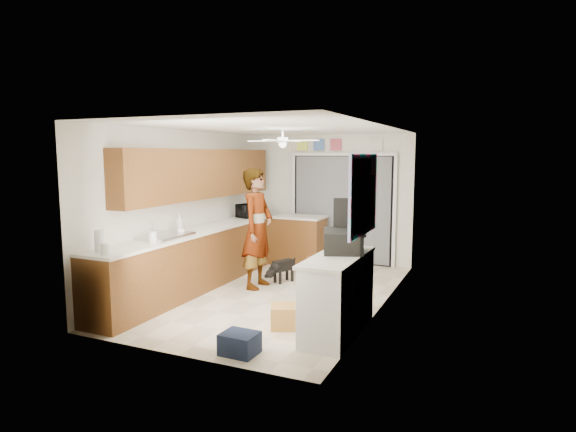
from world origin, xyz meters
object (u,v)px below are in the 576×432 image
(suitcase, at_px, (343,241))
(dog, at_px, (284,270))
(cup, at_px, (181,232))
(microwave, at_px, (250,211))
(paper_towel_roll, at_px, (100,241))
(man, at_px, (257,228))
(navy_crate, at_px, (240,343))
(soap_bottle, at_px, (179,222))
(cardboard_box, at_px, (289,316))

(suitcase, bearing_deg, dog, 113.87)
(cup, bearing_deg, dog, 52.07)
(microwave, xyz_separation_m, paper_towel_roll, (-0.13, -3.59, 0.01))
(man, bearing_deg, cup, 138.60)
(cup, xyz_separation_m, navy_crate, (1.82, -1.49, -0.87))
(suitcase, relative_size, dog, 1.15)
(suitcase, bearing_deg, man, 127.35)
(soap_bottle, height_order, cardboard_box, soap_bottle)
(cup, height_order, navy_crate, cup)
(suitcase, bearing_deg, microwave, 117.54)
(microwave, relative_size, dog, 0.87)
(suitcase, bearing_deg, cup, 155.19)
(cardboard_box, xyz_separation_m, navy_crate, (-0.17, -0.94, -0.02))
(dog, bearing_deg, navy_crate, -49.97)
(soap_bottle, distance_m, dog, 1.89)
(soap_bottle, relative_size, cardboard_box, 0.63)
(cup, bearing_deg, microwave, 89.62)
(suitcase, relative_size, cardboard_box, 1.37)
(cup, bearing_deg, suitcase, -5.24)
(soap_bottle, bearing_deg, cup, -50.84)
(microwave, bearing_deg, dog, -108.21)
(man, bearing_deg, navy_crate, -157.16)
(navy_crate, bearing_deg, suitcase, 59.42)
(soap_bottle, height_order, navy_crate, soap_bottle)
(cardboard_box, bearing_deg, paper_towel_roll, -156.86)
(microwave, xyz_separation_m, cardboard_box, (1.98, -2.69, -0.93))
(microwave, bearing_deg, suitcase, -114.41)
(suitcase, bearing_deg, paper_towel_roll, -175.12)
(navy_crate, bearing_deg, microwave, 116.53)
(soap_bottle, bearing_deg, navy_crate, -40.66)
(cup, height_order, paper_towel_roll, paper_towel_roll)
(soap_bottle, bearing_deg, suitcase, -10.00)
(cup, relative_size, cardboard_box, 0.25)
(dog, bearing_deg, man, -95.22)
(paper_towel_roll, distance_m, man, 2.54)
(soap_bottle, distance_m, cup, 0.34)
(paper_towel_roll, height_order, suitcase, paper_towel_roll)
(paper_towel_roll, relative_size, navy_crate, 0.71)
(suitcase, height_order, cardboard_box, suitcase)
(paper_towel_roll, bearing_deg, soap_bottle, 92.99)
(cardboard_box, distance_m, man, 2.06)
(soap_bottle, height_order, dog, soap_bottle)
(microwave, relative_size, cup, 4.10)
(cardboard_box, bearing_deg, navy_crate, -100.08)
(cardboard_box, height_order, dog, dog)
(soap_bottle, distance_m, man, 1.21)
(man, bearing_deg, dog, -30.40)
(soap_bottle, height_order, suitcase, soap_bottle)
(cup, relative_size, dog, 0.21)
(paper_towel_roll, bearing_deg, suitcase, 24.45)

